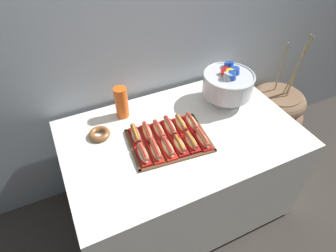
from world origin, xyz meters
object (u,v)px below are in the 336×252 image
at_px(hot_dog_7, 147,133).
at_px(hot_dog_11, 192,122).
at_px(floor_vase, 271,121).
at_px(punch_bowl, 228,83).
at_px(buffet_table, 180,171).
at_px(hot_dog_4, 191,142).
at_px(serving_tray, 169,141).
at_px(hot_dog_6, 136,135).
at_px(hot_dog_9, 170,127).
at_px(hot_dog_2, 168,148).
at_px(cup_stack, 121,102).
at_px(hot_dog_5, 202,139).
at_px(hot_dog_1, 155,151).
at_px(hot_dog_10, 181,124).
at_px(hot_dog_0, 143,154).
at_px(donut, 100,134).
at_px(hot_dog_3, 179,145).
at_px(hot_dog_8, 159,130).

height_order(hot_dog_7, hot_dog_11, hot_dog_7).
height_order(floor_vase, punch_bowl, floor_vase).
relative_size(buffet_table, hot_dog_4, 9.55).
bearing_deg(buffet_table, serving_tray, -163.51).
distance_m(hot_dog_6, hot_dog_9, 0.23).
relative_size(buffet_table, hot_dog_11, 8.26).
bearing_deg(hot_dog_2, hot_dog_9, 59.93).
bearing_deg(cup_stack, hot_dog_5, -52.21).
height_order(hot_dog_5, hot_dog_11, hot_dog_5).
height_order(hot_dog_4, hot_dog_6, hot_dog_6).
bearing_deg(hot_dog_5, hot_dog_2, 174.38).
relative_size(floor_vase, hot_dog_5, 6.57).
bearing_deg(hot_dog_6, punch_bowl, 6.93).
height_order(hot_dog_2, hot_dog_6, hot_dog_6).
bearing_deg(hot_dog_1, hot_dog_2, -5.62).
bearing_deg(hot_dog_1, hot_dog_7, 84.38).
distance_m(buffet_table, hot_dog_6, 0.51).
bearing_deg(hot_dog_10, hot_dog_0, -156.81).
bearing_deg(punch_bowl, hot_dog_4, -147.10).
relative_size(hot_dog_0, donut, 1.20).
bearing_deg(buffet_table, hot_dog_0, -162.44).
height_order(hot_dog_5, hot_dog_6, hot_dog_6).
bearing_deg(hot_dog_5, cup_stack, 127.79).
bearing_deg(donut, hot_dog_3, -37.85).
xyz_separation_m(hot_dog_3, hot_dog_6, (-0.21, 0.19, 0.00)).
height_order(hot_dog_10, cup_stack, cup_stack).
relative_size(hot_dog_0, hot_dog_10, 0.96).
xyz_separation_m(serving_tray, hot_dog_5, (0.18, -0.10, 0.03)).
relative_size(hot_dog_6, hot_dog_9, 0.97).
bearing_deg(hot_dog_5, hot_dog_1, 174.38).
distance_m(hot_dog_0, hot_dog_11, 0.41).
distance_m(hot_dog_1, hot_dog_3, 0.15).
height_order(hot_dog_9, cup_stack, cup_stack).
relative_size(hot_dog_9, cup_stack, 0.85).
relative_size(floor_vase, hot_dog_4, 7.45).
bearing_deg(hot_dog_5, hot_dog_8, 138.12).
height_order(hot_dog_8, donut, hot_dog_8).
distance_m(hot_dog_1, donut, 0.39).
bearing_deg(hot_dog_1, punch_bowl, 21.46).
bearing_deg(hot_dog_11, punch_bowl, 19.84).
bearing_deg(hot_dog_10, floor_vase, 10.65).
xyz_separation_m(hot_dog_6, donut, (-0.20, 0.13, -0.02)).
bearing_deg(serving_tray, hot_dog_8, 108.82).
distance_m(hot_dog_4, hot_dog_11, 0.18).
xyz_separation_m(floor_vase, hot_dog_0, (-1.38, -0.34, 0.53)).
xyz_separation_m(buffet_table, hot_dog_0, (-0.30, -0.09, 0.41)).
bearing_deg(punch_bowl, hot_dog_9, -167.50).
bearing_deg(hot_dog_3, hot_dog_11, 42.10).
relative_size(serving_tray, hot_dog_1, 2.94).
height_order(floor_vase, hot_dog_8, floor_vase).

